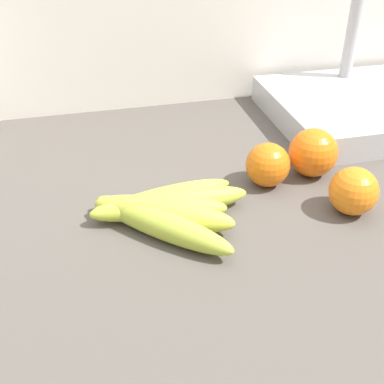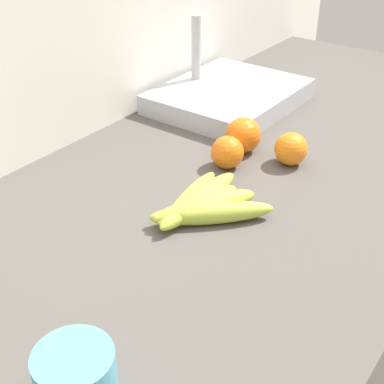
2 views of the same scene
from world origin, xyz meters
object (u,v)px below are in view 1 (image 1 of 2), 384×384
orange_center (354,191)px  orange_front (313,153)px  orange_far_right (268,165)px  sink_basin (369,106)px  banana_bunch (164,210)px

orange_center → orange_front: 0.11m
orange_far_right → orange_front: bearing=8.5°
orange_center → sink_basin: 0.32m
orange_center → orange_far_right: (-0.09, 0.09, -0.00)m
orange_far_right → sink_basin: 0.32m
banana_bunch → sink_basin: bearing=27.7°
orange_far_right → orange_front: size_ratio=0.88×
orange_far_right → banana_bunch: bearing=-161.2°
orange_center → banana_bunch: bearing=171.5°
orange_front → sink_basin: size_ratio=0.21×
banana_bunch → sink_basin: 0.49m
banana_bunch → orange_front: orange_front is taller
banana_bunch → sink_basin: (0.44, 0.23, 0.01)m
orange_center → orange_front: (-0.01, 0.11, 0.00)m
banana_bunch → orange_center: size_ratio=3.28×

